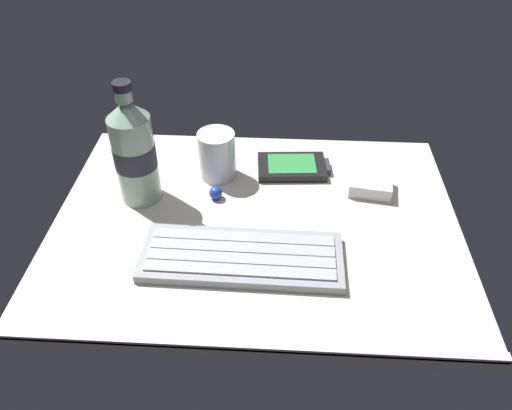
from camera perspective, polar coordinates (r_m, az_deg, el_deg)
The scene contains 7 objects.
ground_plane at distance 79.55cm, azimuth -0.01°, elevation -2.31°, with size 64.00×48.00×2.80cm.
keyboard at distance 72.05cm, azimuth -1.64°, elevation -5.94°, with size 29.18×11.47×1.70cm.
handheld_device at distance 89.28cm, azimuth 4.21°, elevation 4.39°, with size 13.17×8.43×1.50cm.
juice_cup at distance 86.27cm, azimuth -4.49°, elevation 5.54°, with size 6.40×6.40×8.50cm.
water_bottle at distance 80.47cm, azimuth -13.79°, elevation 5.97°, with size 6.73×6.73×20.80cm.
charger_block at distance 86.17cm, azimuth 12.98°, elevation 2.24°, with size 7.00×5.60×2.40cm, color silver.
trackball_mouse at distance 82.74cm, azimuth -4.65°, elevation 1.39°, with size 2.20×2.20×2.20cm, color #2338B2.
Camera 1 is at (3.34, -58.95, 52.57)cm, focal length 34.89 mm.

